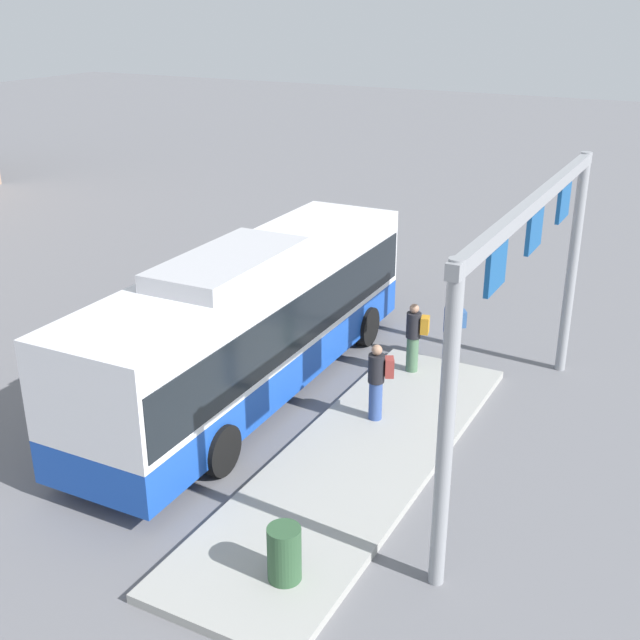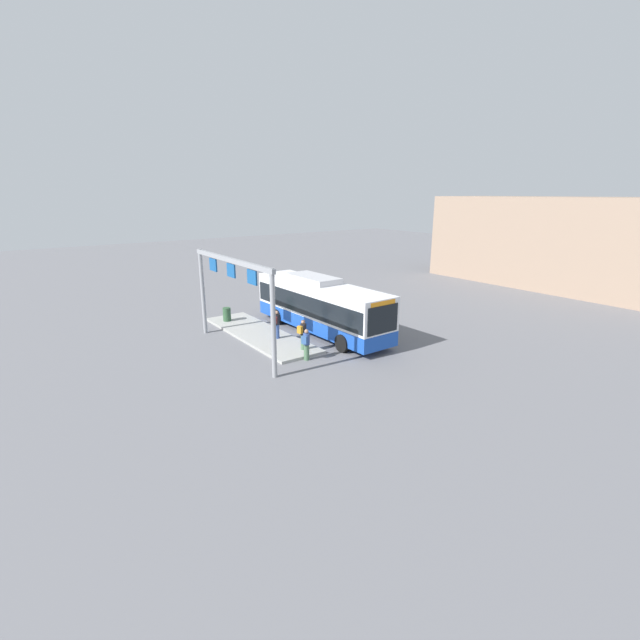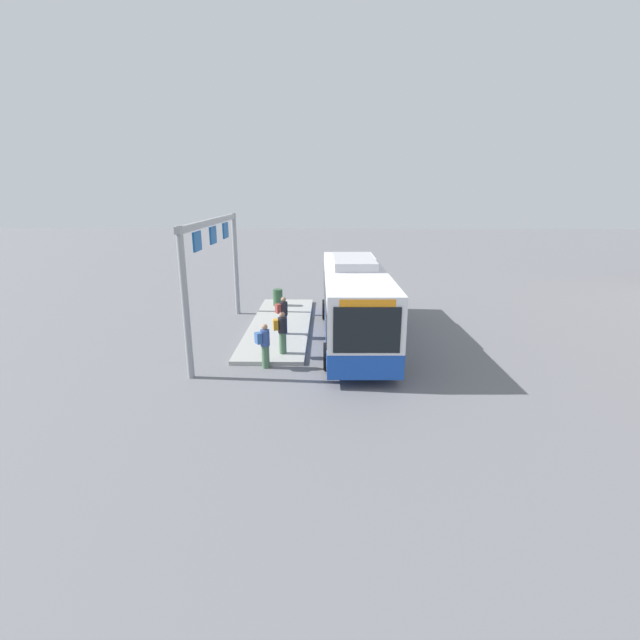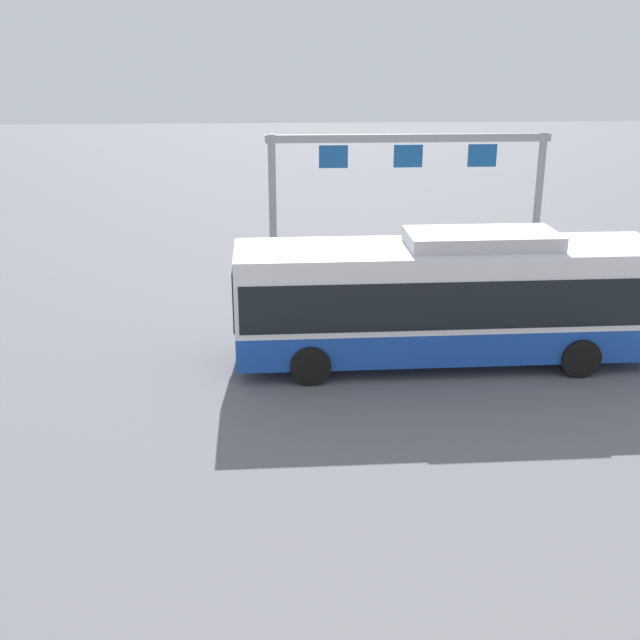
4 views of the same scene
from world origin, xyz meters
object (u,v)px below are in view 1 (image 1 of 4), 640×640
at_px(person_boarding, 452,330).
at_px(trash_bin, 284,553).
at_px(bus_main, 252,317).
at_px(person_waiting_near, 414,336).
at_px(person_waiting_mid, 378,380).

xyz_separation_m(person_boarding, trash_bin, (-8.75, -0.46, -0.28)).
height_order(bus_main, person_boarding, bus_main).
height_order(person_boarding, person_waiting_near, person_waiting_near).
height_order(person_waiting_near, person_waiting_mid, same).
bearing_deg(trash_bin, person_boarding, 3.00).
bearing_deg(person_boarding, person_waiting_near, 32.87).
height_order(person_waiting_mid, trash_bin, person_waiting_mid).
distance_m(bus_main, trash_bin, 6.66).
relative_size(person_waiting_near, trash_bin, 1.86).
distance_m(bus_main, person_waiting_mid, 3.18).
xyz_separation_m(person_waiting_mid, trash_bin, (-5.16, -0.80, -0.44)).
bearing_deg(trash_bin, person_waiting_near, 7.31).
relative_size(person_waiting_mid, trash_bin, 1.86).
xyz_separation_m(person_waiting_near, person_waiting_mid, (-2.49, -0.18, 0.00)).
bearing_deg(bus_main, trash_bin, -144.66).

